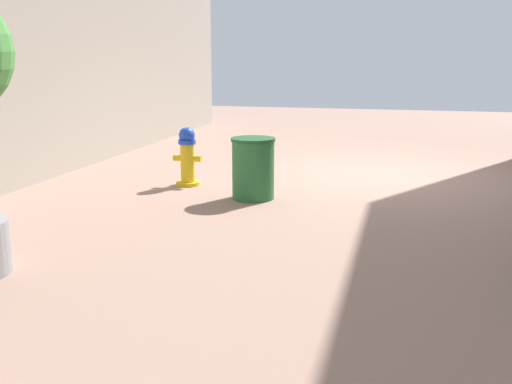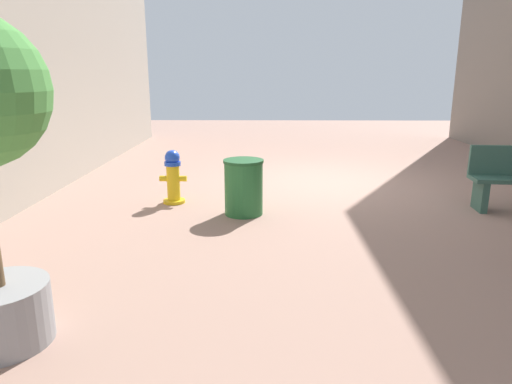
{
  "view_description": "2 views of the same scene",
  "coord_description": "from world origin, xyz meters",
  "views": [
    {
      "loc": [
        -0.48,
        9.5,
        1.86
      ],
      "look_at": [
        1.13,
        3.14,
        0.36
      ],
      "focal_mm": 42.52,
      "sensor_mm": 36.0,
      "label": 1
    },
    {
      "loc": [
        1.18,
        8.4,
        1.99
      ],
      "look_at": [
        1.26,
        3.1,
        0.61
      ],
      "focal_mm": 32.25,
      "sensor_mm": 36.0,
      "label": 2
    }
  ],
  "objects": [
    {
      "name": "ground_plane",
      "position": [
        0.0,
        0.0,
        0.0
      ],
      "size": [
        23.4,
        23.4,
        0.0
      ],
      "primitive_type": "plane",
      "color": "#9E7A6B"
    },
    {
      "name": "fire_hydrant",
      "position": [
        2.58,
        1.42,
        0.42
      ],
      "size": [
        0.42,
        0.4,
        0.84
      ],
      "color": "gold",
      "rests_on": "ground_plane"
    },
    {
      "name": "trash_bin",
      "position": [
        1.45,
        2.01,
        0.4
      ],
      "size": [
        0.58,
        0.58,
        0.8
      ],
      "color": "#266633",
      "rests_on": "ground_plane"
    }
  ]
}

